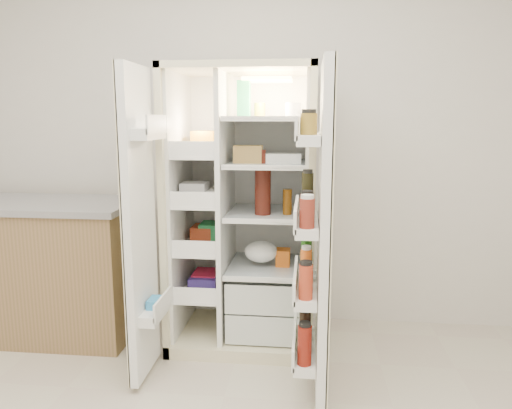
# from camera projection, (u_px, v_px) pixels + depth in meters

# --- Properties ---
(wall_back) EXTENTS (4.00, 0.02, 2.70)m
(wall_back) POSITION_uv_depth(u_px,v_px,m) (249.00, 137.00, 3.46)
(wall_back) COLOR silver
(wall_back) RESTS_ON floor
(refrigerator) EXTENTS (0.92, 0.70, 1.80)m
(refrigerator) POSITION_uv_depth(u_px,v_px,m) (247.00, 230.00, 3.23)
(refrigerator) COLOR beige
(refrigerator) RESTS_ON floor
(freezer_door) EXTENTS (0.15, 0.40, 1.72)m
(freezer_door) POSITION_uv_depth(u_px,v_px,m) (140.00, 227.00, 2.67)
(freezer_door) COLOR white
(freezer_door) RESTS_ON floor
(fridge_door) EXTENTS (0.17, 0.58, 1.72)m
(fridge_door) POSITION_uv_depth(u_px,v_px,m) (320.00, 240.00, 2.48)
(fridge_door) COLOR white
(fridge_door) RESTS_ON floor
(kitchen_counter) EXTENTS (1.28, 0.68, 0.93)m
(kitchen_counter) POSITION_uv_depth(u_px,v_px,m) (45.00, 267.00, 3.34)
(kitchen_counter) COLOR olive
(kitchen_counter) RESTS_ON floor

